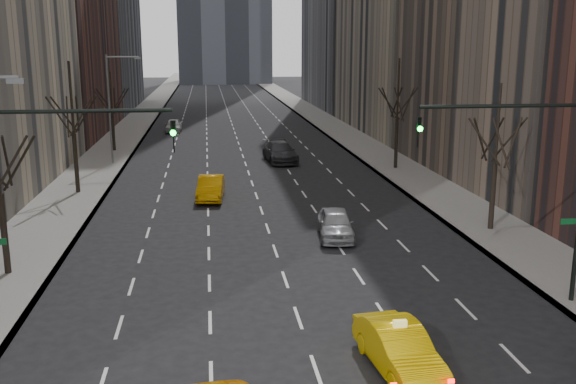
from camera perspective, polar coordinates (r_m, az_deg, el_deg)
name	(u,v)px	position (r m, az deg, el deg)	size (l,w,h in m)	color
sidewalk_left	(133,128)	(81.05, -13.65, 5.59)	(4.50, 320.00, 0.15)	slate
sidewalk_right	(329,125)	(81.99, 3.70, 6.01)	(4.50, 320.00, 0.15)	slate
tree_lw_b	(0,193)	(29.94, -24.21, -0.11)	(3.36, 3.50, 7.82)	black
tree_lw_c	(74,135)	(45.20, -18.49, 4.82)	(3.36, 3.50, 8.74)	black
tree_lw_d	(112,114)	(62.88, -15.36, 6.68)	(3.36, 3.50, 7.36)	black
tree_rw_b	(495,164)	(35.88, 17.92, 2.40)	(3.36, 3.50, 7.82)	black
tree_rw_c	(397,120)	(52.51, 9.68, 6.34)	(3.36, 3.50, 8.74)	black
traffic_mast_left	(30,179)	(23.15, -21.97, 1.04)	(6.69, 0.39, 8.00)	black
traffic_mast_right	(542,167)	(25.50, 21.67, 2.09)	(6.69, 0.39, 8.00)	black
streetlight_far	(113,98)	(55.64, -15.27, 8.06)	(2.83, 0.22, 9.00)	slate
taxi_sedan	(399,349)	(20.67, 9.83, -13.56)	(1.54, 4.41, 1.45)	#F5C305
silver_sedan_ahead	(336,224)	(33.73, 4.26, -2.82)	(1.78, 4.43, 1.51)	gray
far_taxi	(211,188)	(42.34, -6.88, 0.37)	(1.60, 4.60, 1.52)	orange
far_suv_grey	(280,152)	(55.67, -0.71, 3.57)	(2.39, 5.89, 1.71)	#2D2E33
far_car_white	(174,126)	(76.44, -10.14, 5.84)	(1.76, 4.37, 1.49)	silver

